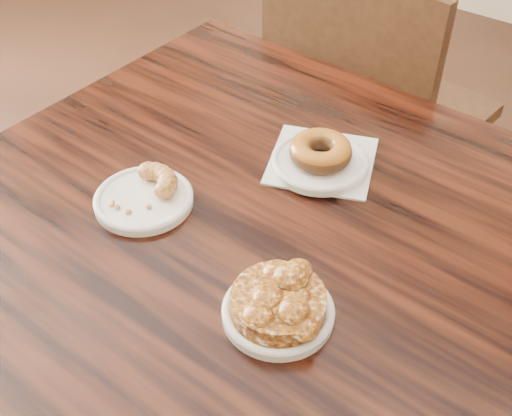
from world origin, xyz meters
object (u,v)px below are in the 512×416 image
Objects in this scene: glazed_donut at (321,151)px; apple_fritter at (278,299)px; chair_far at (382,113)px; cruller_fragment at (142,190)px; cafe_table at (245,376)px.

apple_fritter is (0.12, -0.29, -0.00)m from glazed_donut.
glazed_donut is (0.18, -0.63, 0.33)m from chair_far.
glazed_donut is at bearing 53.99° from cruller_fragment.
apple_fritter is at bearing -34.20° from cafe_table.
cruller_fragment is (0.00, -0.87, 0.33)m from chair_far.
apple_fritter is 0.30m from cruller_fragment.
apple_fritter is at bearing -10.96° from cruller_fragment.
cafe_table is at bearing 107.16° from chair_far.
glazed_donut is at bearing 112.57° from apple_fritter.
cruller_fragment is (-0.17, -0.24, -0.01)m from glazed_donut.
glazed_donut is 0.32m from apple_fritter.
cruller_fragment is at bearing -164.74° from cafe_table.
glazed_donut is at bearing 88.86° from cafe_table.
glazed_donut is (0.01, 0.20, 0.41)m from cafe_table.
chair_far is at bearing 90.32° from cruller_fragment.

